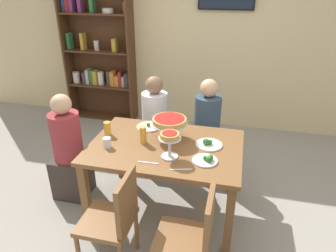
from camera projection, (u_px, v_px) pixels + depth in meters
ground_plane at (166, 207)px, 3.17m from camera, size 12.00×12.00×0.00m
rear_partition at (202, 34)px, 4.48m from camera, size 8.00×0.12×2.80m
dining_table at (165, 154)px, 2.89m from camera, size 1.40×0.97×0.74m
bookshelf at (99, 52)px, 4.79m from camera, size 1.10×0.30×2.21m
diner_far_right at (206, 133)px, 3.60m from camera, size 0.34×0.34×1.15m
diner_head_west at (69, 154)px, 3.18m from camera, size 0.34×0.34×1.15m
diner_far_left at (155, 129)px, 3.70m from camera, size 0.34×0.34×1.15m
chair_near_right at (192, 237)px, 2.17m from camera, size 0.40×0.40×0.87m
chair_near_left at (115, 217)px, 2.35m from camera, size 0.40×0.40×0.87m
deep_dish_pizza_stand at (169, 122)px, 2.88m from camera, size 0.35×0.35×0.22m
personal_pizza_stand at (170, 140)px, 2.58m from camera, size 0.19×0.19×0.24m
salad_plate_near_diner at (208, 144)px, 2.83m from camera, size 0.25×0.25×0.07m
salad_plate_far_diner at (149, 126)px, 3.17m from camera, size 0.24×0.24×0.05m
salad_plate_spare at (206, 160)px, 2.58m from camera, size 0.22×0.22×0.07m
beer_glass_amber_tall at (107, 128)px, 3.00m from camera, size 0.07×0.07×0.14m
beer_glass_amber_short at (143, 135)px, 2.85m from camera, size 0.06×0.06×0.17m
water_glass_clear_near at (107, 143)px, 2.79m from camera, size 0.07×0.07×0.09m
cutlery_fork_near at (148, 163)px, 2.57m from camera, size 0.18×0.02×0.00m
cutlery_knife_near at (181, 170)px, 2.48m from camera, size 0.18×0.07×0.00m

